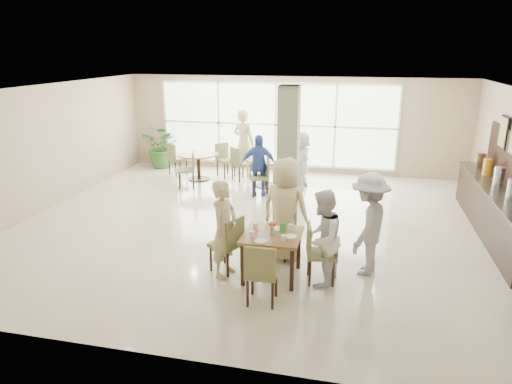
% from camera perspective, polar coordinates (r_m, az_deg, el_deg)
% --- Properties ---
extents(ground, '(10.00, 10.00, 0.00)m').
position_cam_1_polar(ground, '(9.68, 0.43, -4.05)').
color(ground, beige).
rests_on(ground, ground).
extents(room_shell, '(10.00, 10.00, 10.00)m').
position_cam_1_polar(room_shell, '(9.20, 0.45, 5.87)').
color(room_shell, white).
rests_on(room_shell, ground).
extents(window_bank, '(7.00, 0.04, 7.00)m').
position_cam_1_polar(window_bank, '(13.65, 2.45, 8.40)').
color(window_bank, silver).
rests_on(window_bank, ground).
extents(column, '(0.45, 0.45, 2.80)m').
position_cam_1_polar(column, '(10.34, 4.06, 5.42)').
color(column, '#606848').
rests_on(column, ground).
extents(main_table, '(0.91, 0.91, 0.75)m').
position_cam_1_polar(main_table, '(7.30, 2.02, -5.96)').
color(main_table, brown).
rests_on(main_table, ground).
extents(round_table_left, '(1.13, 1.13, 0.75)m').
position_cam_1_polar(round_table_left, '(12.94, -7.21, 4.06)').
color(round_table_left, brown).
rests_on(round_table_left, ground).
extents(round_table_right, '(1.14, 1.14, 0.75)m').
position_cam_1_polar(round_table_right, '(12.20, 1.38, 3.38)').
color(round_table_right, brown).
rests_on(round_table_right, ground).
extents(chairs_main_table, '(2.13, 2.07, 0.95)m').
position_cam_1_polar(chairs_main_table, '(7.39, 2.03, -7.17)').
color(chairs_main_table, brown).
rests_on(chairs_main_table, ground).
extents(chairs_table_left, '(2.07, 1.90, 0.95)m').
position_cam_1_polar(chairs_table_left, '(13.00, -7.43, 3.64)').
color(chairs_table_left, brown).
rests_on(chairs_table_left, ground).
extents(chairs_table_right, '(2.09, 1.85, 0.95)m').
position_cam_1_polar(chairs_table_right, '(12.20, 1.05, 2.87)').
color(chairs_table_right, brown).
rests_on(chairs_table_right, ground).
extents(tabletop_clutter, '(0.75, 0.75, 0.21)m').
position_cam_1_polar(tabletop_clutter, '(7.22, 2.16, -4.88)').
color(tabletop_clutter, white).
rests_on(tabletop_clutter, main_table).
extents(buffet_counter, '(0.64, 4.70, 1.95)m').
position_cam_1_polar(buffet_counter, '(10.16, 27.99, -1.82)').
color(buffet_counter, black).
rests_on(buffet_counter, ground).
extents(framed_art_b, '(0.05, 0.55, 0.70)m').
position_cam_1_polar(framed_art_b, '(11.15, 28.56, 6.58)').
color(framed_art_b, black).
rests_on(framed_art_b, ground).
extents(potted_plant, '(1.54, 1.54, 1.33)m').
position_cam_1_polar(potted_plant, '(14.45, -11.58, 5.61)').
color(potted_plant, '#2F5E25').
rests_on(potted_plant, ground).
extents(teen_left, '(0.51, 0.66, 1.60)m').
position_cam_1_polar(teen_left, '(7.32, -3.97, -4.64)').
color(teen_left, '#C6B784').
rests_on(teen_left, ground).
extents(teen_far, '(1.00, 0.74, 1.82)m').
position_cam_1_polar(teen_far, '(7.87, 3.66, -2.18)').
color(teen_far, '#C6B784').
rests_on(teen_far, ground).
extents(teen_right, '(0.74, 0.86, 1.54)m').
position_cam_1_polar(teen_right, '(7.12, 8.27, -5.73)').
color(teen_right, white).
rests_on(teen_right, ground).
extents(teen_standing, '(0.92, 1.24, 1.70)m').
position_cam_1_polar(teen_standing, '(7.58, 13.88, -3.94)').
color(teen_standing, '#A5A6A8').
rests_on(teen_standing, ground).
extents(adult_a, '(1.00, 0.71, 1.54)m').
position_cam_1_polar(adult_a, '(11.42, 0.28, 3.39)').
color(adult_a, '#3A55AF').
rests_on(adult_a, ground).
extents(adult_b, '(0.81, 1.49, 1.53)m').
position_cam_1_polar(adult_b, '(12.01, 5.69, 3.98)').
color(adult_b, white).
rests_on(adult_b, ground).
extents(adult_standing, '(0.83, 0.71, 1.93)m').
position_cam_1_polar(adult_standing, '(13.19, -1.53, 6.17)').
color(adult_standing, '#C6B784').
rests_on(adult_standing, ground).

